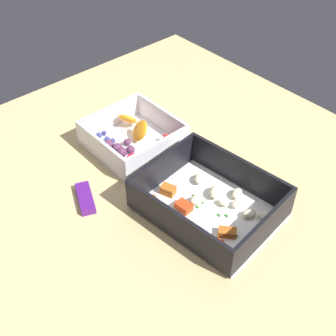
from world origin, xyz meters
TOP-DOWN VIEW (x-y plane):
  - table_surface at (0.00, 0.00)cm, footprint 80.00×80.00cm
  - pasta_container at (-12.42, 0.31)cm, footprint 23.00×19.14cm
  - fruit_bowl at (9.28, -1.00)cm, footprint 15.50×15.43cm
  - candy_bar at (3.31, 14.16)cm, footprint 7.38×4.99cm

SIDE VIEW (x-z plane):
  - table_surface at x=0.00cm, z-range 0.00..2.00cm
  - candy_bar at x=3.31cm, z-range 2.00..3.20cm
  - fruit_bowl at x=9.28cm, z-range 1.14..6.51cm
  - pasta_container at x=-12.42cm, z-range 0.74..7.21cm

